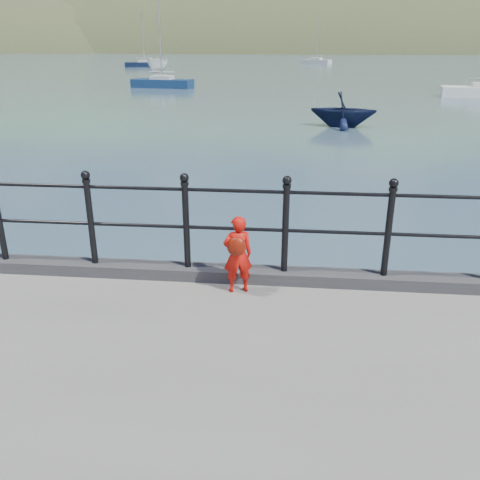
# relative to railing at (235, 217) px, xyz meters

# --- Properties ---
(ground) EXTENTS (600.00, 600.00, 0.00)m
(ground) POSITION_rel_railing_xyz_m (-0.00, 0.15, -1.82)
(ground) COLOR #2D4251
(ground) RESTS_ON ground
(kerb) EXTENTS (60.00, 0.30, 0.15)m
(kerb) POSITION_rel_railing_xyz_m (-0.00, -0.00, -0.75)
(kerb) COLOR #28282B
(kerb) RESTS_ON quay
(railing) EXTENTS (18.11, 0.11, 1.20)m
(railing) POSITION_rel_railing_xyz_m (0.00, 0.00, 0.00)
(railing) COLOR black
(railing) RESTS_ON kerb
(far_shore) EXTENTS (830.00, 200.00, 156.00)m
(far_shore) POSITION_rel_railing_xyz_m (38.34, 239.56, -24.39)
(far_shore) COLOR #333A21
(far_shore) RESTS_ON ground
(child) EXTENTS (0.39, 0.34, 0.94)m
(child) POSITION_rel_railing_xyz_m (0.06, -0.32, -0.34)
(child) COLOR red
(child) RESTS_ON quay
(launch_white) EXTENTS (2.49, 4.94, 1.82)m
(launch_white) POSITION_rel_railing_xyz_m (-16.58, 60.50, -0.91)
(launch_white) COLOR white
(launch_white) RESTS_ON ground
(launch_navy) EXTENTS (3.39, 3.05, 1.59)m
(launch_navy) POSITION_rel_railing_xyz_m (2.96, 18.81, -1.03)
(launch_navy) COLOR #0E1533
(launch_navy) RESTS_ON ground
(sailboat_port) EXTENTS (5.42, 2.56, 7.67)m
(sailboat_port) POSITION_rel_railing_xyz_m (-10.58, 38.67, -1.48)
(sailboat_port) COLOR navy
(sailboat_port) RESTS_ON ground
(sailboat_left) EXTENTS (6.09, 3.04, 8.33)m
(sailboat_left) POSITION_rel_railing_xyz_m (-22.17, 74.23, -1.49)
(sailboat_left) COLOR black
(sailboat_left) RESTS_ON ground
(sailboat_deep) EXTENTS (5.28, 4.12, 7.89)m
(sailboat_deep) POSITION_rel_railing_xyz_m (4.36, 88.48, -1.48)
(sailboat_deep) COLOR beige
(sailboat_deep) RESTS_ON ground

